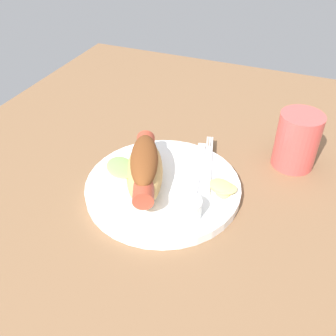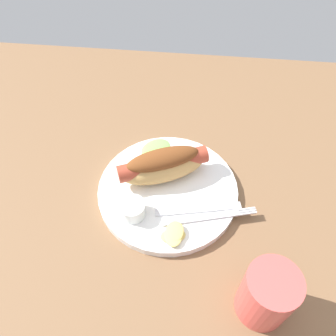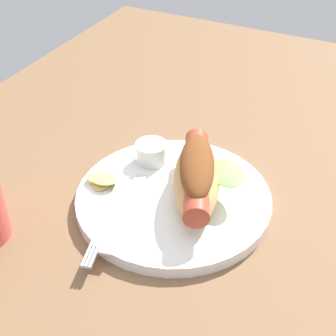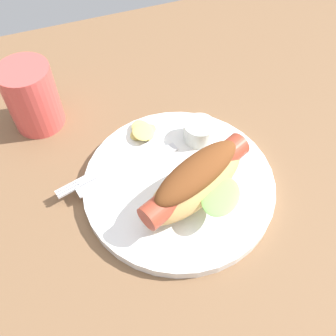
# 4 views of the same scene
# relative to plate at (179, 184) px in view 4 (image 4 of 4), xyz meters

# --- Properties ---
(ground_plane) EXTENTS (1.20, 0.90, 0.02)m
(ground_plane) POSITION_rel_plate_xyz_m (-0.03, 0.01, -0.02)
(ground_plane) COLOR brown
(plate) EXTENTS (0.26, 0.26, 0.02)m
(plate) POSITION_rel_plate_xyz_m (0.00, 0.00, 0.00)
(plate) COLOR white
(plate) RESTS_ON ground_plane
(hot_dog) EXTENTS (0.17, 0.13, 0.07)m
(hot_dog) POSITION_rel_plate_xyz_m (-0.01, 0.03, 0.04)
(hot_dog) COLOR tan
(hot_dog) RESTS_ON plate
(sauce_ramekin) EXTENTS (0.04, 0.04, 0.03)m
(sauce_ramekin) POSITION_rel_plate_xyz_m (-0.05, -0.06, 0.02)
(sauce_ramekin) COLOR white
(sauce_ramekin) RESTS_ON plate
(fork) EXTENTS (0.16, 0.05, 0.00)m
(fork) POSITION_rel_plate_xyz_m (0.07, -0.05, 0.01)
(fork) COLOR silver
(fork) RESTS_ON plate
(knife) EXTENTS (0.15, 0.04, 0.00)m
(knife) POSITION_rel_plate_xyz_m (0.06, -0.04, 0.01)
(knife) COLOR silver
(knife) RESTS_ON plate
(chips_pile) EXTENTS (0.05, 0.05, 0.01)m
(chips_pile) POSITION_rel_plate_xyz_m (0.02, -0.10, 0.01)
(chips_pile) COLOR #D9C162
(chips_pile) RESTS_ON plate
(drinking_cup) EXTENTS (0.08, 0.08, 0.10)m
(drinking_cup) POSITION_rel_plate_xyz_m (0.16, -0.19, 0.04)
(drinking_cup) COLOR #D84C47
(drinking_cup) RESTS_ON ground_plane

